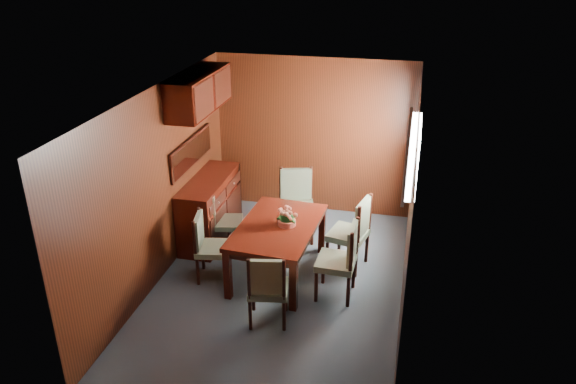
% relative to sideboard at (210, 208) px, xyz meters
% --- Properties ---
extents(ground, '(4.50, 4.50, 0.00)m').
position_rel_sideboard_xyz_m(ground, '(1.25, -1.00, -0.45)').
color(ground, '#323D45').
rests_on(ground, ground).
extents(room_shell, '(3.06, 4.52, 2.41)m').
position_rel_sideboard_xyz_m(room_shell, '(1.15, -0.67, 1.18)').
color(room_shell, black).
rests_on(room_shell, ground).
extents(sideboard, '(0.48, 1.40, 0.90)m').
position_rel_sideboard_xyz_m(sideboard, '(0.00, 0.00, 0.00)').
color(sideboard, black).
rests_on(sideboard, ground).
extents(dining_table, '(1.03, 1.55, 0.70)m').
position_rel_sideboard_xyz_m(dining_table, '(1.18, -0.74, 0.15)').
color(dining_table, black).
rests_on(dining_table, ground).
extents(chair_left_near, '(0.47, 0.49, 0.89)m').
position_rel_sideboard_xyz_m(chair_left_near, '(0.34, -1.01, 0.04)').
color(chair_left_near, black).
rests_on(chair_left_near, ground).
extents(chair_left_far, '(0.48, 0.49, 0.88)m').
position_rel_sideboard_xyz_m(chair_left_far, '(0.28, -0.30, 0.04)').
color(chair_left_far, black).
rests_on(chair_left_far, ground).
extents(chair_right_near, '(0.46, 0.48, 0.98)m').
position_rel_sideboard_xyz_m(chair_right_near, '(2.04, -1.04, 0.09)').
color(chair_right_near, black).
rests_on(chair_right_near, ground).
extents(chair_right_far, '(0.55, 0.57, 1.00)m').
position_rel_sideboard_xyz_m(chair_right_far, '(2.09, -0.37, 0.10)').
color(chair_right_far, black).
rests_on(chair_right_far, ground).
extents(chair_head, '(0.49, 0.48, 0.90)m').
position_rel_sideboard_xyz_m(chair_head, '(1.32, -1.77, 0.05)').
color(chair_head, black).
rests_on(chair_head, ground).
extents(chair_foot, '(0.59, 0.57, 1.02)m').
position_rel_sideboard_xyz_m(chair_foot, '(1.19, 0.30, 0.12)').
color(chair_foot, black).
rests_on(chair_foot, ground).
extents(flower_centerpiece, '(0.24, 0.24, 0.24)m').
position_rel_sideboard_xyz_m(flower_centerpiece, '(1.28, -0.71, 0.37)').
color(flower_centerpiece, '#C9553D').
rests_on(flower_centerpiece, dining_table).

